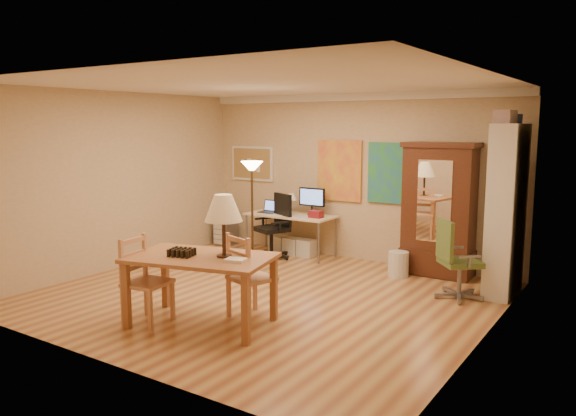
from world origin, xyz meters
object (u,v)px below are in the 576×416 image
Objects in this scene: office_chair_green at (457,278)px; bookshelf at (506,211)px; armoire at (439,218)px; office_chair_black at (273,241)px; computer_desk at (293,230)px; dining_table at (209,243)px.

bookshelf is (0.44, 0.53, 0.83)m from office_chair_green.
bookshelf is at bearing -23.41° from armoire.
bookshelf reaches higher than office_chair_black.
dining_table is at bearing -72.35° from computer_desk.
armoire is (-0.59, 0.98, 0.58)m from office_chair_green.
dining_table is at bearing -129.22° from office_chair_green.
dining_table is 1.63× the size of office_chair_black.
bookshelf is (3.51, -0.36, 0.68)m from computer_desk.
office_chair_green is (3.21, -0.52, -0.01)m from office_chair_black.
dining_table is 1.13× the size of computer_desk.
office_chair_green is at bearing -59.09° from armoire.
bookshelf is (1.03, -0.45, 0.25)m from armoire.
computer_desk is at bearing 163.72° from office_chair_green.
office_chair_green is at bearing -129.63° from bookshelf.
bookshelf is (3.66, 0.01, 0.82)m from office_chair_black.
dining_table is 3.23m from office_chair_green.
dining_table is 0.89× the size of armoire.
dining_table reaches higher than office_chair_green.
office_chair_black is 2.73m from armoire.
office_chair_green is at bearing -16.28° from computer_desk.
bookshelf is (2.44, 2.98, 0.18)m from dining_table.
office_chair_black is 0.55× the size of armoire.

